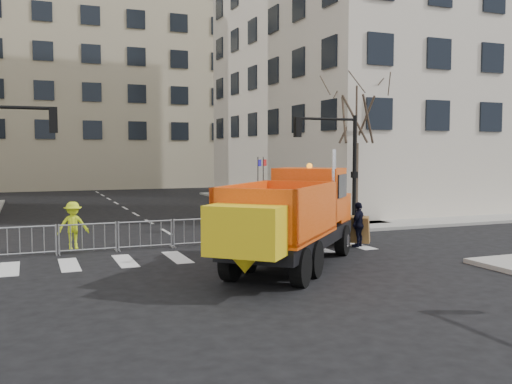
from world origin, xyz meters
name	(u,v)px	position (x,y,z in m)	size (l,w,h in m)	color
ground	(268,290)	(0.00, 0.00, 0.00)	(120.00, 120.00, 0.00)	black
sidewalk_back	(186,241)	(0.00, 8.50, 0.07)	(64.00, 5.00, 0.15)	gray
building_far	(83,76)	(0.00, 52.00, 12.00)	(30.00, 18.00, 24.00)	#BAAE8E
traffic_light_right	(354,173)	(8.50, 9.50, 2.70)	(0.18, 0.18, 5.40)	black
crowd_barriers	(173,233)	(-0.75, 7.60, 0.55)	(12.60, 0.60, 1.10)	#9EA0A5
street_tree	(356,151)	(9.20, 10.50, 3.75)	(3.00, 3.00, 7.50)	#382B21
plow_truck	(291,216)	(1.79, 2.35, 1.67)	(8.49, 8.84, 3.76)	black
cop_a	(324,220)	(5.50, 7.00, 0.85)	(0.62, 0.40, 1.69)	black
cop_b	(328,217)	(5.69, 6.98, 0.97)	(0.94, 0.73, 1.94)	black
cop_c	(359,224)	(5.97, 5.04, 0.88)	(1.03, 0.43, 1.75)	black
worker	(73,225)	(-4.40, 7.74, 1.01)	(1.12, 0.64, 1.73)	#D4EE1C
newspaper_box	(264,220)	(3.66, 8.98, 0.70)	(0.45, 0.40, 1.10)	maroon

